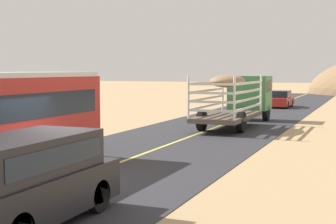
# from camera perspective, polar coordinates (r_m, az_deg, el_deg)

# --- Properties ---
(ground_plane) EXTENTS (240.00, 240.00, 0.00)m
(ground_plane) POSITION_cam_1_polar(r_m,az_deg,el_deg) (14.94, -11.93, -8.05)
(ground_plane) COLOR tan
(road_surface) EXTENTS (8.00, 120.00, 0.02)m
(road_surface) POSITION_cam_1_polar(r_m,az_deg,el_deg) (14.94, -11.93, -8.01)
(road_surface) COLOR #2D2D33
(road_surface) RESTS_ON ground
(road_centre_line) EXTENTS (0.16, 117.60, 0.00)m
(road_centre_line) POSITION_cam_1_polar(r_m,az_deg,el_deg) (14.94, -11.93, -7.97)
(road_centre_line) COLOR #D8CC4C
(road_centre_line) RESTS_ON road_surface
(suv_near) EXTENTS (1.90, 4.62, 1.93)m
(suv_near) POSITION_cam_1_polar(r_m,az_deg,el_deg) (10.89, -15.92, -7.11)
(suv_near) COLOR black
(suv_near) RESTS_ON road_surface
(livestock_truck) EXTENTS (2.53, 9.70, 3.02)m
(livestock_truck) POSITION_cam_1_polar(r_m,az_deg,el_deg) (30.95, 8.44, 1.97)
(livestock_truck) COLOR #3F7F4C
(livestock_truck) RESTS_ON road_surface
(car_far) EXTENTS (1.80, 4.40, 1.46)m
(car_far) POSITION_cam_1_polar(r_m,az_deg,el_deg) (45.22, 12.72, 1.40)
(car_far) COLOR #B2261E
(car_far) RESTS_ON road_surface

